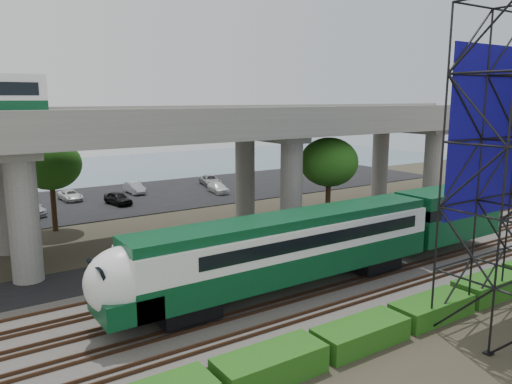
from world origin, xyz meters
TOP-DOWN VIEW (x-y plane):
  - ground at (0.00, 0.00)m, footprint 140.00×140.00m
  - ballast_bed at (0.00, 2.00)m, footprint 90.00×12.00m
  - service_road at (0.00, 10.50)m, footprint 90.00×5.00m
  - parking_lot at (0.00, 34.00)m, footprint 90.00×18.00m
  - harbor_water at (0.00, 56.00)m, footprint 140.00×40.00m
  - rail_tracks at (0.00, 2.00)m, footprint 90.00×9.52m
  - commuter_train at (4.00, 2.00)m, footprint 29.30×3.06m
  - overpass at (-1.00, 16.00)m, footprint 80.00×12.00m
  - hedge_strip at (1.01, -4.30)m, footprint 34.60×1.80m
  - trees at (-4.67, 16.17)m, footprint 40.94×16.94m
  - parked_cars at (1.34, 33.48)m, footprint 35.45×9.79m

SIDE VIEW (x-z plane):
  - ground at x=0.00m, z-range 0.00..0.00m
  - harbor_water at x=0.00m, z-range 0.00..0.03m
  - service_road at x=0.00m, z-range 0.00..0.08m
  - parking_lot at x=0.00m, z-range 0.00..0.08m
  - ballast_bed at x=0.00m, z-range 0.00..0.20m
  - rail_tracks at x=0.00m, z-range 0.20..0.36m
  - hedge_strip at x=1.01m, z-range -0.04..1.16m
  - parked_cars at x=1.34m, z-range 0.04..1.35m
  - commuter_train at x=4.00m, z-range 0.73..5.03m
  - trees at x=-4.67m, z-range 1.73..9.42m
  - overpass at x=-1.00m, z-range 2.01..14.41m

